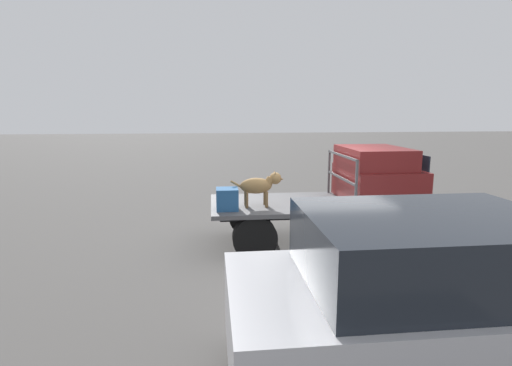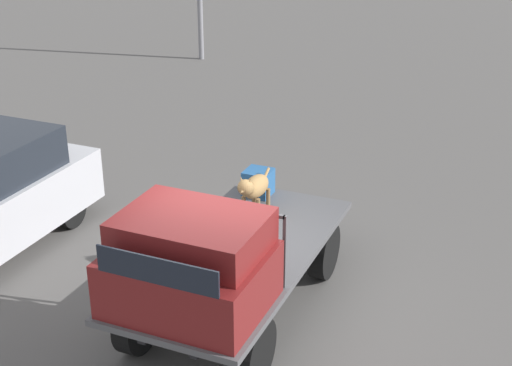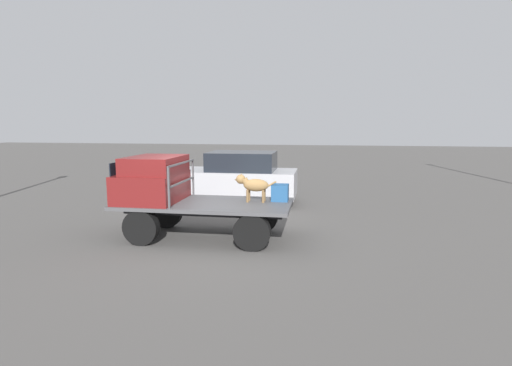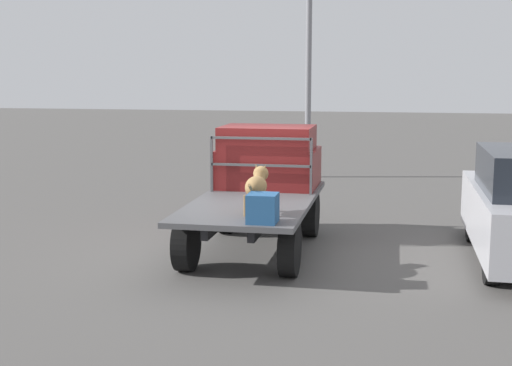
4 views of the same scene
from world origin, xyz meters
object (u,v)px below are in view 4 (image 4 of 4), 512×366
Objects in this scene: dog at (257,185)px; light_pole_near at (309,34)px; flatbed_truck at (254,214)px; cargo_crate at (263,208)px.

dog is 0.17× the size of light_pole_near.
light_pole_near reaches higher than flatbed_truck.
cargo_crate is at bearing -176.45° from light_pole_near.
light_pole_near is at bearing -16.73° from dog.
cargo_crate is at bearing -165.19° from flatbed_truck.
light_pole_near is (8.30, 0.16, 3.22)m from flatbed_truck.
dog is at bearing 17.47° from cargo_crate.
flatbed_truck is at bearing 14.81° from cargo_crate.
flatbed_truck is at bearing -6.05° from dog.
dog reaches higher than cargo_crate.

